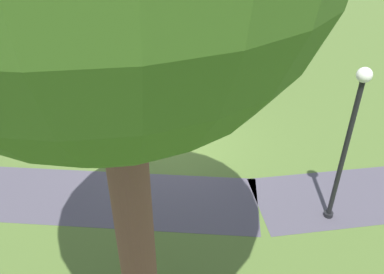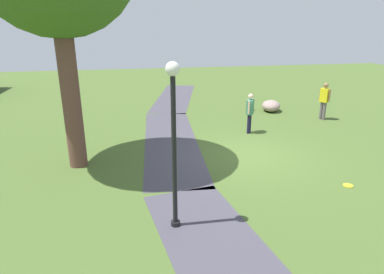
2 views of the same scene
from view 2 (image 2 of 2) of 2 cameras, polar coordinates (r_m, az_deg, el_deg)
ground_plane at (r=11.19m, az=9.36°, el=-3.09°), size 48.00×48.00×0.00m
footpath_segment_mid at (r=12.40m, az=-3.69°, el=-0.64°), size 8.12×2.54×0.01m
footpath_segment_far at (r=20.09m, az=-2.98°, el=6.96°), size 8.23×3.88×0.01m
lamp_post at (r=6.47m, az=-3.18°, el=1.13°), size 0.28×0.28×3.51m
lawn_boulder at (r=17.12m, az=13.54°, el=5.28°), size 1.47×1.30×0.54m
man_near_boulder at (r=13.25m, az=10.00°, el=4.52°), size 0.45×0.40×1.60m
passerby_on_path at (r=16.13m, az=21.96°, el=6.20°), size 0.47×0.38×1.69m
backpack_by_boulder at (r=17.07m, az=9.92°, el=5.22°), size 0.31×0.32×0.40m
frisbee_on_grass at (r=9.95m, az=25.44°, el=-7.60°), size 0.26×0.26×0.02m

